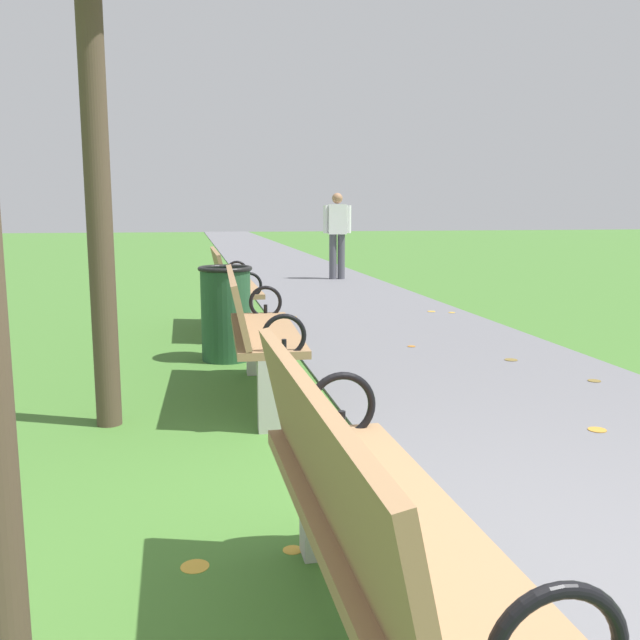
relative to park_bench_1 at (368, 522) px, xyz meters
name	(u,v)px	position (x,y,z in m)	size (l,w,h in m)	color
paved_walkway	(268,256)	(1.79, 17.99, -0.48)	(2.58, 44.00, 0.02)	slate
park_bench_1	(368,522)	(0.00, 0.00, 0.00)	(0.50, 1.61, 0.90)	#93704C
park_bench_2	(258,332)	(0.00, 3.03, 0.00)	(0.53, 1.62, 0.90)	#93704C
park_bench_3	(232,288)	(0.00, 5.81, 0.00)	(0.48, 1.60, 0.90)	#93704C
pedestrian_walking	(337,231)	(2.32, 11.05, 0.44)	(0.53, 0.25, 1.62)	#4C4C56
trash_bin	(226,313)	(-0.15, 4.36, -0.06)	(0.48, 0.48, 0.84)	#234C2D
scattered_leaves	(346,371)	(0.80, 3.69, -0.47)	(4.84, 9.08, 0.02)	gold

